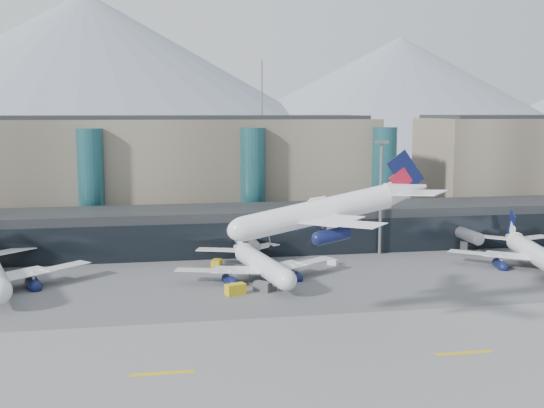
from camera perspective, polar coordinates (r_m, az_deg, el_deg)
The scene contains 16 objects.
ground at distance 104.08m, azimuth 1.93°, elevation -10.24°, with size 900.00×900.00×0.00m, color #515154.
runway_strip at distance 90.30m, azimuth 3.99°, elevation -13.11°, with size 400.00×40.00×0.04m, color slate.
runway_markings at distance 90.29m, azimuth 3.99°, elevation -13.09°, with size 128.00×1.00×0.02m.
concourse at distance 158.21m, azimuth -2.50°, elevation -2.12°, with size 170.00×27.00×10.00m.
terminal_main at distance 187.49m, azimuth -11.46°, elevation 2.52°, with size 130.00×30.00×31.00m.
terminal_east at distance 220.46m, azimuth 21.54°, elevation 2.90°, with size 70.00×30.00×31.00m.
teal_towers at distance 171.78m, azimuth -8.21°, elevation 1.64°, with size 116.40×19.40×46.00m.
mountain_ridge at distance 478.32m, azimuth -5.92°, elevation 9.39°, with size 910.00×400.00×110.00m.
lightmast_mid at distance 154.46m, azimuth 9.09°, elevation 1.09°, with size 3.00×1.20×25.60m.
hero_jet at distance 98.79m, azimuth 5.45°, elevation 0.11°, with size 30.62×31.63×10.18m.
jet_parked_mid at distance 132.90m, azimuth -1.26°, elevation -4.38°, with size 33.88×34.25×11.07m.
jet_parked_right at distance 153.58m, azimuth 20.65°, elevation -3.18°, with size 34.31×35.26×11.34m.
veh_b at distance 141.99m, azimuth -4.66°, elevation -5.00°, with size 2.86×1.76×1.65m, color gold.
veh_c at distance 123.48m, azimuth -0.78°, elevation -6.91°, with size 3.10×1.63×1.72m, color #46464B.
veh_g at distance 144.55m, azimuth 5.09°, elevation -4.86°, with size 2.07×1.21×1.21m, color silver.
veh_h at distance 121.32m, azimuth -3.08°, elevation -7.13°, with size 3.52×1.85×1.94m, color gold.
Camera 1 is at (-21.05, -96.69, 32.24)m, focal length 45.00 mm.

